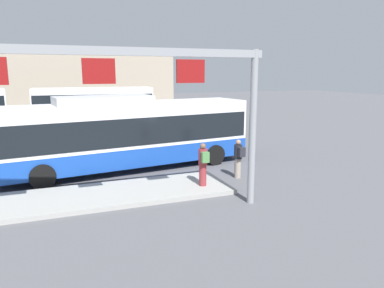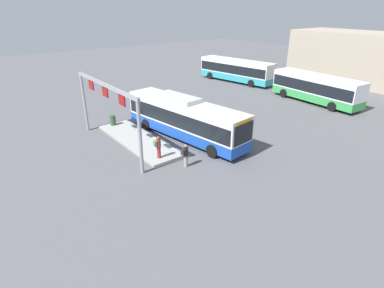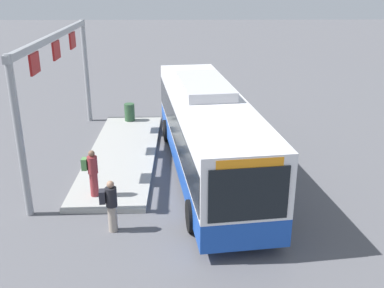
{
  "view_description": "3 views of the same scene",
  "coord_description": "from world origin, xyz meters",
  "px_view_note": "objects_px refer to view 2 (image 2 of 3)",
  "views": [
    {
      "loc": [
        -2.94,
        -16.33,
        4.47
      ],
      "look_at": [
        2.84,
        -1.24,
        1.25
      ],
      "focal_mm": 33.74,
      "sensor_mm": 36.0,
      "label": 1
    },
    {
      "loc": [
        20.08,
        -14.55,
        10.37
      ],
      "look_at": [
        3.6,
        -2.0,
        1.2
      ],
      "focal_mm": 29.68,
      "sensor_mm": 36.0,
      "label": 2
    },
    {
      "loc": [
        16.18,
        -0.81,
        7.39
      ],
      "look_at": [
        1.48,
        -0.6,
        1.75
      ],
      "focal_mm": 42.18,
      "sensor_mm": 36.0,
      "label": 3
    }
  ],
  "objects_px": {
    "person_boarding": "(185,155)",
    "bus_main": "(185,117)",
    "bus_background_left": "(316,87)",
    "person_waiting_near": "(158,147)",
    "trash_bin": "(113,120)",
    "bus_background_right": "(236,69)"
  },
  "relations": [
    {
      "from": "person_boarding",
      "to": "bus_main",
      "type": "bearing_deg",
      "value": 47.01
    },
    {
      "from": "bus_background_left",
      "to": "person_waiting_near",
      "type": "distance_m",
      "value": 22.0
    },
    {
      "from": "person_waiting_near",
      "to": "trash_bin",
      "type": "xyz_separation_m",
      "value": [
        -8.37,
        0.28,
        -0.44
      ]
    },
    {
      "from": "bus_background_right",
      "to": "person_boarding",
      "type": "bearing_deg",
      "value": 119.81
    },
    {
      "from": "bus_background_right",
      "to": "trash_bin",
      "type": "xyz_separation_m",
      "value": [
        6.41,
        -22.0,
        -1.17
      ]
    },
    {
      "from": "person_waiting_near",
      "to": "bus_background_right",
      "type": "bearing_deg",
      "value": 36.06
    },
    {
      "from": "trash_bin",
      "to": "person_waiting_near",
      "type": "bearing_deg",
      "value": -1.9
    },
    {
      "from": "bus_main",
      "to": "person_waiting_near",
      "type": "bearing_deg",
      "value": -68.26
    },
    {
      "from": "bus_background_left",
      "to": "trash_bin",
      "type": "relative_size",
      "value": 11.87
    },
    {
      "from": "bus_background_left",
      "to": "trash_bin",
      "type": "xyz_separation_m",
      "value": [
        -6.67,
        -21.65,
        -1.17
      ]
    },
    {
      "from": "bus_main",
      "to": "trash_bin",
      "type": "relative_size",
      "value": 13.47
    },
    {
      "from": "person_waiting_near",
      "to": "person_boarding",
      "type": "bearing_deg",
      "value": -62.81
    },
    {
      "from": "bus_background_left",
      "to": "bus_background_right",
      "type": "height_order",
      "value": "same"
    },
    {
      "from": "person_boarding",
      "to": "trash_bin",
      "type": "height_order",
      "value": "person_boarding"
    },
    {
      "from": "person_boarding",
      "to": "person_waiting_near",
      "type": "xyz_separation_m",
      "value": [
        -2.02,
        -0.93,
        0.16
      ]
    },
    {
      "from": "bus_background_left",
      "to": "person_waiting_near",
      "type": "bearing_deg",
      "value": 98.0
    },
    {
      "from": "bus_main",
      "to": "bus_background_right",
      "type": "relative_size",
      "value": 1.04
    },
    {
      "from": "bus_background_right",
      "to": "person_boarding",
      "type": "distance_m",
      "value": 27.18
    },
    {
      "from": "person_waiting_near",
      "to": "trash_bin",
      "type": "distance_m",
      "value": 8.38
    },
    {
      "from": "person_boarding",
      "to": "bus_background_right",
      "type": "bearing_deg",
      "value": 30.89
    },
    {
      "from": "trash_bin",
      "to": "bus_background_left",
      "type": "bearing_deg",
      "value": 72.87
    },
    {
      "from": "bus_main",
      "to": "person_boarding",
      "type": "distance_m",
      "value": 5.34
    }
  ]
}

